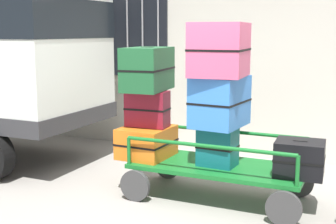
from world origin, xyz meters
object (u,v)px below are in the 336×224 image
(suitcase_left_middle, at_px, (147,109))
(suitcase_midleft_middle, at_px, (220,101))
(luggage_cart, at_px, (218,171))
(suitcase_midleft_top, at_px, (220,50))
(suitcase_center_bottom, at_px, (299,158))
(suitcase_left_top, at_px, (148,69))
(suitcase_left_bottom, at_px, (147,142))
(suitcase_midleft_bottom, at_px, (218,146))

(suitcase_left_middle, xyz_separation_m, suitcase_midleft_middle, (0.96, 0.02, 0.15))
(luggage_cart, xyz_separation_m, suitcase_midleft_middle, (0.00, 0.03, 0.85))
(suitcase_midleft_top, distance_m, suitcase_center_bottom, 1.52)
(luggage_cart, relative_size, suitcase_left_top, 2.58)
(suitcase_left_top, xyz_separation_m, suitcase_center_bottom, (1.91, -0.06, -0.93))
(suitcase_left_bottom, height_order, suitcase_left_top, suitcase_left_top)
(suitcase_midleft_top, bearing_deg, suitcase_left_bottom, 179.76)
(suitcase_left_middle, height_order, suitcase_midleft_middle, suitcase_midleft_middle)
(suitcase_midleft_middle, xyz_separation_m, suitcase_midleft_top, (0.00, -0.05, 0.61))
(suitcase_left_middle, bearing_deg, suitcase_midleft_bottom, -2.08)
(suitcase_center_bottom, bearing_deg, suitcase_left_bottom, 179.57)
(suitcase_left_bottom, xyz_separation_m, suitcase_midleft_middle, (0.96, 0.05, 0.58))
(suitcase_left_top, distance_m, suitcase_midleft_middle, 1.02)
(suitcase_left_bottom, relative_size, suitcase_center_bottom, 1.24)
(suitcase_left_middle, bearing_deg, suitcase_left_bottom, -90.00)
(luggage_cart, height_order, suitcase_midleft_top, suitcase_midleft_top)
(suitcase_midleft_middle, relative_size, suitcase_midleft_top, 0.99)
(luggage_cart, bearing_deg, suitcase_center_bottom, -1.97)
(suitcase_left_middle, bearing_deg, luggage_cart, -0.43)
(suitcase_left_top, relative_size, suitcase_midleft_top, 1.08)
(suitcase_midleft_top, bearing_deg, luggage_cart, 90.00)
(suitcase_midleft_bottom, height_order, suitcase_center_bottom, suitcase_midleft_bottom)
(suitcase_left_top, distance_m, suitcase_center_bottom, 2.13)
(suitcase_midleft_top, bearing_deg, suitcase_left_middle, 178.22)
(suitcase_left_top, relative_size, suitcase_center_bottom, 1.48)
(suitcase_left_middle, relative_size, suitcase_midleft_top, 0.72)
(suitcase_midleft_top, bearing_deg, suitcase_midleft_bottom, -90.00)
(suitcase_left_middle, xyz_separation_m, suitcase_midleft_bottom, (0.96, -0.03, -0.39))
(luggage_cart, bearing_deg, suitcase_left_middle, 179.57)
(suitcase_left_bottom, xyz_separation_m, suitcase_left_top, (0.00, 0.04, 0.93))
(suitcase_left_middle, xyz_separation_m, suitcase_midleft_top, (0.96, -0.03, 0.76))
(suitcase_midleft_middle, bearing_deg, luggage_cart, -90.00)
(suitcase_left_middle, bearing_deg, suitcase_midleft_top, -1.78)
(luggage_cart, bearing_deg, suitcase_midleft_top, -90.00)
(suitcase_left_middle, distance_m, suitcase_midleft_bottom, 1.03)
(luggage_cart, bearing_deg, suitcase_midleft_middle, 90.00)
(luggage_cart, distance_m, suitcase_left_top, 1.54)
(suitcase_left_bottom, bearing_deg, suitcase_midleft_middle, 3.02)
(suitcase_midleft_bottom, relative_size, suitcase_center_bottom, 0.84)
(suitcase_midleft_bottom, xyz_separation_m, suitcase_center_bottom, (0.96, -0.01, -0.04))
(suitcase_left_bottom, relative_size, suitcase_midleft_bottom, 1.47)
(suitcase_left_bottom, height_order, suitcase_midleft_top, suitcase_midleft_top)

